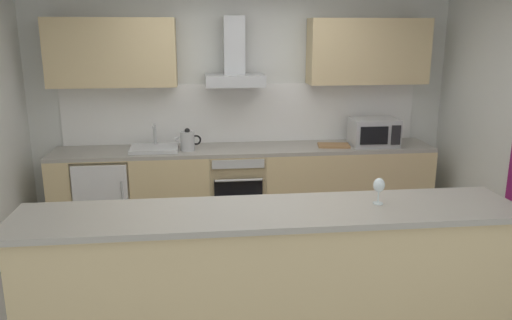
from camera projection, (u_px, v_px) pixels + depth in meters
The scene contains 14 objects.
ground at pixel (262, 292), 4.25m from camera, with size 5.66×4.62×0.02m, color gray.
wall_back at pixel (242, 106), 5.72m from camera, with size 5.66×0.12×2.60m, color silver.
backsplash_tile at pixel (243, 113), 5.67m from camera, with size 3.96×0.02×0.66m, color white.
counter_back at pixel (246, 187), 5.57m from camera, with size 4.10×0.60×0.90m.
counter_island at pixel (270, 280), 3.37m from camera, with size 3.29×0.64×1.01m.
upper_cabinets at pixel (244, 52), 5.35m from camera, with size 4.05×0.32×0.70m.
oven at pixel (236, 187), 5.53m from camera, with size 0.60×0.62×0.80m.
refrigerator at pixel (106, 195), 5.38m from camera, with size 0.58×0.60×0.85m.
microwave at pixel (374, 132), 5.52m from camera, with size 0.50×0.38×0.30m.
sink at pixel (155, 148), 5.33m from camera, with size 0.50×0.40×0.26m.
kettle at pixel (188, 141), 5.31m from camera, with size 0.29×0.15×0.24m.
range_hood at pixel (234, 64), 5.32m from camera, with size 0.62×0.45×0.72m.
wine_glass at pixel (379, 186), 3.33m from camera, with size 0.08×0.08×0.18m.
chopping_board at pixel (334, 145), 5.51m from camera, with size 0.34×0.22×0.02m, color #9E7247.
Camera 1 is at (-0.49, -3.81, 2.13)m, focal length 35.33 mm.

